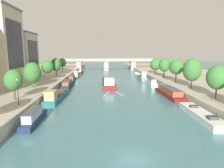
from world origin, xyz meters
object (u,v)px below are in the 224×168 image
object	(u,v)px
tree_left_third	(13,80)
tree_right_third	(164,65)
moored_boat_left_far	(77,75)
tree_right_second	(192,70)
moored_boat_right_far	(200,115)
moored_boat_right_downstream	(137,74)
tree_left_midway	(62,63)
moored_boat_left_upstream	(34,117)
barge_midriver	(108,82)
moored_boat_left_end	(67,84)
moored_boat_right_second	(142,77)
lamppost_left_bank	(18,91)
moored_boat_right_gap_after	(170,93)
tree_left_past_mid	(56,65)
moored_boat_right_lone	(151,82)
tree_left_far	(32,73)
tree_right_nearest	(155,65)
tree_left_second	(47,67)
moored_boat_left_gap_after	(57,96)
tree_right_end_of_row	(176,67)
tree_right_past_mid	(217,77)
moored_boat_left_lone	(80,72)
bridge_far	(106,63)
moored_boat_left_midway	(72,79)

from	to	relation	value
tree_left_third	tree_right_third	world-z (taller)	tree_right_third
moored_boat_left_far	tree_right_second	world-z (taller)	tree_right_second
moored_boat_right_far	tree_right_third	bearing A→B (deg)	81.17
moored_boat_right_far	moored_boat_right_downstream	xyz separation A→B (m)	(0.35, 61.52, -0.08)
moored_boat_right_downstream	tree_left_midway	world-z (taller)	tree_left_midway
moored_boat_left_upstream	moored_boat_right_far	world-z (taller)	moored_boat_left_upstream
barge_midriver	moored_boat_left_end	xyz separation A→B (m)	(-13.46, -3.09, -0.05)
moored_boat_right_second	tree_left_midway	xyz separation A→B (m)	(-34.78, 14.14, 5.31)
moored_boat_left_far	lamppost_left_bank	distance (m)	54.55
moored_boat_right_gap_after	tree_left_past_mid	size ratio (longest dim) A/B	2.24
tree_left_third	tree_left_past_mid	distance (m)	40.68
tree_right_third	moored_boat_right_lone	bearing A→B (deg)	-138.78
moored_boat_right_gap_after	tree_left_far	distance (m)	36.47
tree_left_far	tree_right_third	world-z (taller)	tree_right_third
tree_left_far	tree_right_nearest	distance (m)	50.95
moored_boat_left_far	tree_left_second	distance (m)	24.68
tree_left_past_mid	tree_left_midway	size ratio (longest dim) A/B	1.07
moored_boat_left_gap_after	tree_left_second	distance (m)	21.57
tree_left_midway	tree_left_far	bearing A→B (deg)	-90.30
tree_right_second	moored_boat_right_gap_after	bearing A→B (deg)	-169.47
tree_right_end_of_row	lamppost_left_bank	world-z (taller)	tree_right_end_of_row
moored_boat_left_far	tree_left_past_mid	world-z (taller)	tree_left_past_mid
tree_right_past_mid	moored_boat_right_second	bearing A→B (deg)	99.13
tree_left_midway	tree_right_nearest	size ratio (longest dim) A/B	1.01
moored_boat_left_lone	moored_boat_right_lone	bearing A→B (deg)	-54.89
lamppost_left_bank	bridge_far	xyz separation A→B (m)	(18.16, 82.67, 0.02)
moored_boat_left_far	tree_left_midway	bearing A→B (deg)	153.08
moored_boat_left_upstream	tree_left_third	distance (m)	11.16
moored_boat_left_midway	moored_boat_right_second	xyz separation A→B (m)	(28.04, 2.70, 0.03)
tree_right_past_mid	tree_left_far	bearing A→B (deg)	160.28
moored_boat_right_lone	tree_left_third	distance (m)	43.41
moored_boat_right_far	moored_boat_right_lone	distance (m)	33.19
tree_left_far	lamppost_left_bank	bearing A→B (deg)	-79.48
tree_left_midway	moored_boat_left_upstream	bearing A→B (deg)	-83.59
moored_boat_left_upstream	moored_boat_right_lone	xyz separation A→B (m)	(28.14, 34.07, 0.13)
moored_boat_left_upstream	tree_right_nearest	bearing A→B (deg)	56.30
tree_left_far	tree_right_nearest	world-z (taller)	tree_left_far
tree_left_second	tree_right_end_of_row	xyz separation A→B (m)	(40.88, -7.73, 0.31)
moored_boat_right_lone	moored_boat_left_far	bearing A→B (deg)	138.97
moored_boat_left_far	tree_right_end_of_row	distance (m)	46.23
moored_boat_left_gap_after	bridge_far	world-z (taller)	bridge_far
moored_boat_right_lone	tree_left_second	bearing A→B (deg)	177.79
barge_midriver	moored_boat_right_second	size ratio (longest dim) A/B	1.92
moored_boat_left_lone	tree_right_second	distance (m)	65.67
barge_midriver	tree_right_nearest	world-z (taller)	tree_right_nearest
tree_left_past_mid	tree_right_third	world-z (taller)	tree_right_third
bridge_far	moored_boat_right_lone	bearing A→B (deg)	-75.25
moored_boat_left_far	moored_boat_right_downstream	world-z (taller)	moored_boat_left_far
bridge_far	tree_right_nearest	bearing A→B (deg)	-60.56
moored_boat_right_downstream	moored_boat_right_far	bearing A→B (deg)	-90.33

